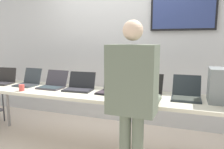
# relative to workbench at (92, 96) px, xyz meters

# --- Properties ---
(back_wall) EXTENTS (8.00, 0.11, 2.52)m
(back_wall) POSITION_rel_workbench_xyz_m (0.03, 1.13, 0.54)
(back_wall) COLOR silver
(back_wall) RESTS_ON ground
(workbench) EXTENTS (3.57, 0.70, 0.79)m
(workbench) POSITION_rel_workbench_xyz_m (0.00, 0.00, 0.00)
(workbench) COLOR beige
(workbench) RESTS_ON ground
(laptop_station_0) EXTENTS (0.33, 0.31, 0.24)m
(laptop_station_0) POSITION_rel_workbench_xyz_m (-1.52, 0.05, 0.10)
(laptop_station_0) COLOR #282523
(laptop_station_0) RESTS_ON workbench
(laptop_station_1) EXTENTS (0.32, 0.33, 0.24)m
(laptop_station_1) POSITION_rel_workbench_xyz_m (-1.08, 0.08, 0.10)
(laptop_station_1) COLOR #343B40
(laptop_station_1) RESTS_ON workbench
(laptop_station_2) EXTENTS (0.35, 0.34, 0.23)m
(laptop_station_2) POSITION_rel_workbench_xyz_m (-0.63, 0.06, 0.10)
(laptop_station_2) COLOR #3C3940
(laptop_station_2) RESTS_ON workbench
(laptop_station_3) EXTENTS (0.39, 0.32, 0.23)m
(laptop_station_3) POSITION_rel_workbench_xyz_m (-0.21, 0.05, 0.10)
(laptop_station_3) COLOR black
(laptop_station_3) RESTS_ON workbench
(laptop_station_4) EXTENTS (0.37, 0.35, 0.27)m
(laptop_station_4) POSITION_rel_workbench_xyz_m (0.27, 0.06, 0.11)
(laptop_station_4) COLOR black
(laptop_station_4) RESTS_ON workbench
(laptop_station_5) EXTENTS (0.38, 0.37, 0.25)m
(laptop_station_5) POSITION_rel_workbench_xyz_m (0.70, 0.07, 0.10)
(laptop_station_5) COLOR black
(laptop_station_5) RESTS_ON workbench
(laptop_station_6) EXTENTS (0.33, 0.39, 0.25)m
(laptop_station_6) POSITION_rel_workbench_xyz_m (1.16, 0.08, 0.11)
(laptop_station_6) COLOR #1F2629
(laptop_station_6) RESTS_ON workbench
(person) EXTENTS (0.45, 0.60, 1.63)m
(person) POSITION_rel_workbench_xyz_m (0.70, -0.62, 0.25)
(person) COLOR #5E6856
(person) RESTS_ON ground
(coffee_mug) EXTENTS (0.07, 0.07, 0.08)m
(coffee_mug) POSITION_rel_workbench_xyz_m (-0.91, -0.25, 0.09)
(coffee_mug) COLOR #D34841
(coffee_mug) RESTS_ON workbench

